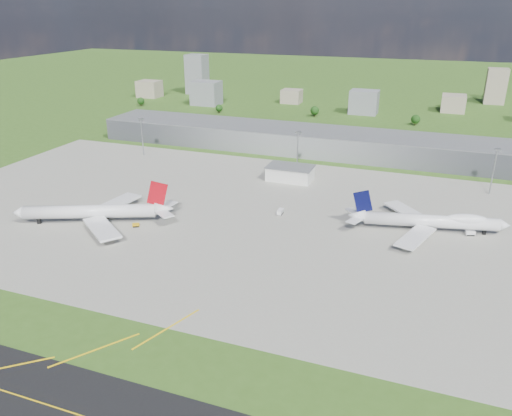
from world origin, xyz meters
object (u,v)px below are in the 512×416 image
(tug_yellow, at_px, (136,225))
(van_white_far, at_px, (470,233))
(airliner_blue_quad, at_px, (431,221))
(van_white_near, at_px, (280,212))
(airliner_red_twin, at_px, (96,212))

(tug_yellow, height_order, van_white_far, van_white_far)
(airliner_blue_quad, relative_size, van_white_far, 15.56)
(tug_yellow, relative_size, van_white_far, 0.81)
(van_white_near, height_order, van_white_far, van_white_near)
(airliner_red_twin, relative_size, tug_yellow, 19.41)
(airliner_red_twin, height_order, airliner_blue_quad, airliner_red_twin)
(airliner_blue_quad, distance_m, van_white_far, 17.98)
(van_white_far, bearing_deg, airliner_red_twin, 175.39)
(airliner_red_twin, xyz_separation_m, van_white_far, (167.03, 46.30, -4.41))
(airliner_red_twin, xyz_separation_m, van_white_near, (79.06, 39.95, -4.24))
(airliner_blue_quad, bearing_deg, van_white_near, 171.90)
(airliner_red_twin, xyz_separation_m, tug_yellow, (20.08, 2.25, -4.67))
(airliner_red_twin, height_order, van_white_near, airliner_red_twin)
(airliner_red_twin, relative_size, van_white_near, 14.24)
(airliner_blue_quad, bearing_deg, van_white_far, -5.81)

